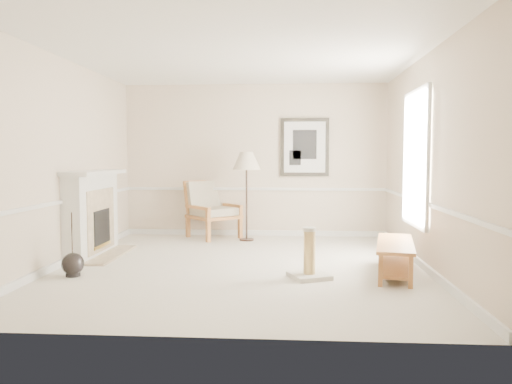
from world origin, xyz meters
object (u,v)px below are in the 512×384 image
(floor_lamp, at_px, (247,163))
(scratching_post, at_px, (309,262))
(bench, at_px, (395,253))
(armchair, at_px, (210,207))
(floor_vase, at_px, (73,265))

(floor_lamp, distance_m, scratching_post, 3.18)
(bench, bearing_deg, floor_lamp, 130.79)
(floor_lamp, xyz_separation_m, scratching_post, (1.03, -2.76, -1.20))
(floor_lamp, height_order, bench, floor_lamp)
(armchair, xyz_separation_m, bench, (2.86, -2.83, -0.29))
(bench, bearing_deg, floor_vase, -174.60)
(floor_vase, relative_size, floor_lamp, 0.51)
(armchair, distance_m, floor_lamp, 1.15)
(armchair, relative_size, bench, 0.76)
(floor_vase, relative_size, armchair, 0.70)
(bench, bearing_deg, scratching_post, -166.22)
(floor_vase, height_order, bench, floor_vase)
(armchair, bearing_deg, bench, -86.49)
(floor_lamp, bearing_deg, floor_vase, -124.46)
(floor_lamp, relative_size, bench, 1.04)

